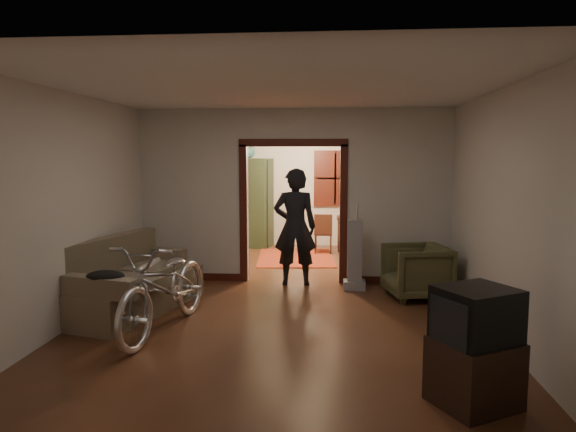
# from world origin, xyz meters

# --- Properties ---
(floor) EXTENTS (5.00, 8.50, 0.01)m
(floor) POSITION_xyz_m (0.00, 0.00, 0.00)
(floor) COLOR #3B1F12
(floor) RESTS_ON ground
(ceiling) EXTENTS (5.00, 8.50, 0.01)m
(ceiling) POSITION_xyz_m (0.00, 0.00, 2.80)
(ceiling) COLOR white
(ceiling) RESTS_ON floor
(wall_back) EXTENTS (5.00, 0.02, 2.80)m
(wall_back) POSITION_xyz_m (0.00, 4.25, 1.40)
(wall_back) COLOR beige
(wall_back) RESTS_ON floor
(wall_left) EXTENTS (0.02, 8.50, 2.80)m
(wall_left) POSITION_xyz_m (-2.50, 0.00, 1.40)
(wall_left) COLOR beige
(wall_left) RESTS_ON floor
(wall_right) EXTENTS (0.02, 8.50, 2.80)m
(wall_right) POSITION_xyz_m (2.50, 0.00, 1.40)
(wall_right) COLOR beige
(wall_right) RESTS_ON floor
(partition_wall) EXTENTS (5.00, 0.14, 2.80)m
(partition_wall) POSITION_xyz_m (0.00, 0.75, 1.40)
(partition_wall) COLOR beige
(partition_wall) RESTS_ON floor
(door_casing) EXTENTS (1.74, 0.20, 2.32)m
(door_casing) POSITION_xyz_m (0.00, 0.75, 1.10)
(door_casing) COLOR #3B140D
(door_casing) RESTS_ON floor
(far_window) EXTENTS (0.98, 0.06, 1.28)m
(far_window) POSITION_xyz_m (0.70, 4.21, 1.55)
(far_window) COLOR black
(far_window) RESTS_ON wall_back
(chandelier) EXTENTS (0.24, 0.24, 0.24)m
(chandelier) POSITION_xyz_m (0.00, 2.50, 2.35)
(chandelier) COLOR #FFE0A5
(chandelier) RESTS_ON ceiling
(light_switch) EXTENTS (0.08, 0.01, 0.12)m
(light_switch) POSITION_xyz_m (1.05, 0.68, 1.25)
(light_switch) COLOR silver
(light_switch) RESTS_ON partition_wall
(sofa) EXTENTS (1.45, 2.28, 0.97)m
(sofa) POSITION_xyz_m (-2.01, -1.04, 0.49)
(sofa) COLOR brown
(sofa) RESTS_ON floor
(rolled_paper) EXTENTS (0.10, 0.82, 0.10)m
(rolled_paper) POSITION_xyz_m (-1.91, -0.74, 0.53)
(rolled_paper) COLOR beige
(rolled_paper) RESTS_ON sofa
(jacket) EXTENTS (0.44, 0.33, 0.13)m
(jacket) POSITION_xyz_m (-1.96, -1.95, 0.68)
(jacket) COLOR black
(jacket) RESTS_ON sofa
(bicycle) EXTENTS (1.02, 2.15, 1.09)m
(bicycle) POSITION_xyz_m (-1.30, -1.82, 0.54)
(bicycle) COLOR silver
(bicycle) RESTS_ON floor
(armchair) EXTENTS (1.01, 0.99, 0.78)m
(armchair) POSITION_xyz_m (1.85, -0.11, 0.39)
(armchair) COLOR #494829
(armchair) RESTS_ON floor
(tv_stand) EXTENTS (0.80, 0.78, 0.55)m
(tv_stand) POSITION_xyz_m (1.79, -3.37, 0.28)
(tv_stand) COLOR black
(tv_stand) RESTS_ON floor
(crt_tv) EXTENTS (0.75, 0.73, 0.49)m
(crt_tv) POSITION_xyz_m (1.79, -3.37, 0.74)
(crt_tv) COLOR black
(crt_tv) RESTS_ON tv_stand
(vacuum) EXTENTS (0.40, 0.36, 1.08)m
(vacuum) POSITION_xyz_m (0.98, 0.31, 0.54)
(vacuum) COLOR gray
(vacuum) RESTS_ON floor
(person) EXTENTS (0.71, 0.50, 1.86)m
(person) POSITION_xyz_m (0.04, 0.53, 0.93)
(person) COLOR black
(person) RESTS_ON floor
(oriental_rug) EXTENTS (1.66, 2.08, 0.01)m
(oriental_rug) POSITION_xyz_m (-0.09, 2.69, 0.01)
(oriental_rug) COLOR maroon
(oriental_rug) RESTS_ON floor
(locker) EXTENTS (1.11, 0.78, 2.00)m
(locker) POSITION_xyz_m (-1.25, 3.98, 1.00)
(locker) COLOR #24311D
(locker) RESTS_ON floor
(globe) EXTENTS (0.28, 0.28, 0.28)m
(globe) POSITION_xyz_m (-1.25, 3.98, 1.94)
(globe) COLOR #1E5972
(globe) RESTS_ON locker
(desk) EXTENTS (1.08, 0.74, 0.73)m
(desk) POSITION_xyz_m (1.23, 3.63, 0.36)
(desk) COLOR black
(desk) RESTS_ON floor
(desk_chair) EXTENTS (0.39, 0.39, 0.85)m
(desk_chair) POSITION_xyz_m (0.45, 3.27, 0.42)
(desk_chair) COLOR black
(desk_chair) RESTS_ON floor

